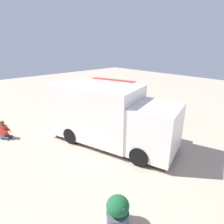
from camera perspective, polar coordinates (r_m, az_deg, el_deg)
ground_plane at (r=9.31m, az=-1.57°, el=-6.40°), size 40.00×40.00×0.00m
food_truck at (r=8.03m, az=-0.89°, el=-1.36°), size 5.84×3.51×2.54m
person_customer at (r=10.06m, az=-29.96°, el=-5.19°), size 0.77×0.60×0.85m
planter_flowering_near at (r=5.03m, az=1.75°, el=-27.90°), size 0.56×0.56×0.79m
planter_flowering_far at (r=11.05m, az=15.26°, el=-0.23°), size 0.58×0.58×0.85m
planter_flowering_side at (r=12.78m, az=5.79°, el=2.60°), size 0.55×0.55×0.71m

